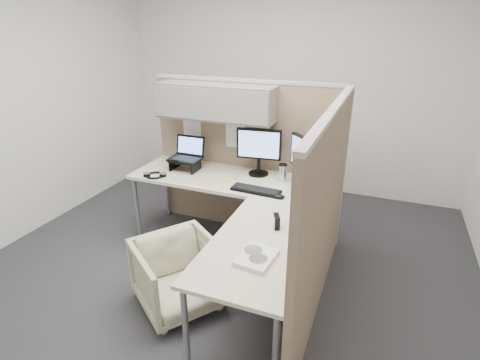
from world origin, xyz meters
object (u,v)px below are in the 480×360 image
at_px(monitor_left, 259,148).
at_px(keyboard, 256,190).
at_px(office_chair, 178,272).
at_px(desk, 237,203).

height_order(monitor_left, keyboard, monitor_left).
relative_size(office_chair, keyboard, 1.40).
relative_size(desk, monitor_left, 4.29).
distance_m(office_chair, monitor_left, 1.41).
xyz_separation_m(desk, keyboard, (0.10, 0.20, 0.05)).
distance_m(desk, office_chair, 0.76).
relative_size(office_chair, monitor_left, 1.35).
bearing_deg(monitor_left, office_chair, -108.14).
distance_m(office_chair, keyboard, 0.98).
height_order(desk, keyboard, keyboard).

